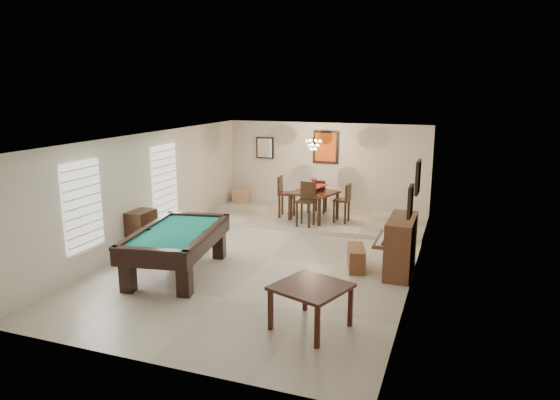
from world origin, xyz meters
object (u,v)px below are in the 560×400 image
Objects in this scene: apothecary_chest at (142,232)px; dining_chair_east at (342,203)px; dining_chair_north at (320,196)px; flower_vase at (314,183)px; corner_bench at (240,196)px; dining_chair_south at (305,205)px; chandelier at (314,141)px; pool_table at (177,252)px; dining_chair_west at (287,197)px; piano_bench at (356,258)px; upright_piano at (394,245)px; square_table at (311,307)px; dining_table at (314,203)px.

dining_chair_east is (3.63, 3.64, 0.15)m from apothecary_chest.
dining_chair_north reaches higher than apothecary_chest.
corner_bench is at bearing 156.42° from flower_vase.
dining_chair_north is (-0.02, 1.48, -0.09)m from dining_chair_south.
dining_chair_south is 1.79m from chandelier.
dining_chair_south reaches higher than pool_table.
dining_chair_south is 2.47× the size of corner_bench.
apothecary_chest is 0.94× the size of dining_chair_east.
corner_bench is at bearing 148.76° from dining_chair_south.
flower_vase reaches higher than dining_chair_north.
dining_chair_north is at bearing 64.79° from pool_table.
dining_chair_west reaches higher than dining_chair_east.
dining_chair_south is 1.48m from dining_chair_north.
dining_chair_east is (0.81, -0.80, 0.04)m from dining_chair_north.
chandelier reaches higher than pool_table.
flower_vase is 1.10m from chandelier.
piano_bench is at bearing 8.15° from apothecary_chest.
dining_chair_north is (1.45, 5.22, 0.17)m from pool_table.
dining_chair_west is 1.10× the size of dining_chair_east.
dining_chair_south is at bearing 46.04° from apothecary_chest.
upright_piano is 3.38m from dining_chair_east.
square_table is at bearing -32.24° from pool_table.
dining_chair_north is (-1.81, 3.77, 0.37)m from piano_bench.
dining_chair_north is (-2.54, 3.70, 0.03)m from upright_piano.
dining_chair_west reaches higher than dining_chair_north.
flower_vase is 0.25× the size of dining_chair_east.
apothecary_chest is at bearing 140.52° from pool_table.
upright_piano is at bearing 5.63° from piano_bench.
dining_chair_north reaches higher than corner_bench.
flower_vase is at bearing 120.62° from piano_bench.
piano_bench is 3.18× the size of flower_vase.
dining_chair_north is 2.09× the size of corner_bench.
chandelier is at bearing -102.09° from dining_chair_east.
upright_piano reaches higher than square_table.
dining_table is 1.66m from chandelier.
flower_vase is (2.87, 3.66, 0.64)m from apothecary_chest.
square_table is 0.74× the size of upright_piano.
apothecary_chest is (-4.64, -0.66, 0.26)m from piano_bench.
pool_table is at bearing -29.82° from apothecary_chest.
dining_chair_east is (-1.01, 2.97, 0.41)m from piano_bench.
dining_chair_north is (-0.04, 0.78, -0.53)m from flower_vase.
pool_table is 10.02× the size of flower_vase.
dining_chair_east is at bearing 44.94° from dining_chair_south.
square_table is at bearing -74.09° from dining_table.
dining_chair_west is at bearing 60.14° from apothecary_chest.
dining_chair_south reaches higher than upright_piano.
piano_bench is at bearing 23.40° from dining_chair_east.
dining_chair_north reaches higher than piano_bench.
dining_chair_east is (0.78, 0.68, -0.05)m from dining_chair_south.
square_table is 5.98m from dining_table.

